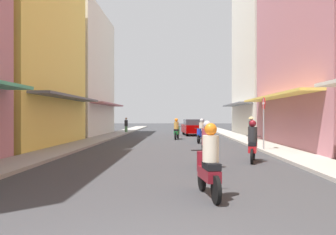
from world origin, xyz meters
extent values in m
plane|color=#38383A|center=(0.00, 22.54, 0.00)|extent=(116.77, 116.77, 0.00)
cube|color=#9E9991|center=(-5.33, 22.54, 0.06)|extent=(1.80, 61.08, 0.12)
cube|color=#ADA89E|center=(5.33, 22.54, 0.06)|extent=(1.80, 61.08, 0.12)
cube|color=#EFD159|center=(-9.23, 15.94, 5.43)|extent=(6.00, 10.30, 10.86)
cube|color=slate|center=(-5.73, 15.94, 2.80)|extent=(1.10, 9.27, 0.12)
cube|color=silver|center=(-9.23, 27.21, 5.56)|extent=(6.00, 10.88, 11.12)
cube|color=#B7727F|center=(-5.73, 27.21, 2.80)|extent=(1.10, 9.80, 0.12)
cube|color=#EFD159|center=(5.73, 15.61, 2.80)|extent=(1.10, 11.15, 0.12)
cube|color=silver|center=(9.23, 27.88, 8.92)|extent=(6.00, 10.80, 17.84)
cube|color=slate|center=(5.73, 27.88, 2.80)|extent=(1.10, 9.72, 0.12)
cylinder|color=black|center=(1.35, 8.42, 0.28)|extent=(0.09, 0.56, 0.56)
cylinder|color=black|center=(1.33, 7.17, 0.28)|extent=(0.09, 0.56, 0.56)
cube|color=black|center=(1.34, 7.75, 0.50)|extent=(0.29, 1.00, 0.24)
cube|color=black|center=(1.34, 7.55, 0.70)|extent=(0.29, 0.56, 0.14)
cylinder|color=black|center=(1.35, 8.30, 0.70)|extent=(0.28, 0.28, 0.45)
cylinder|color=black|center=(1.35, 8.30, 0.95)|extent=(0.55, 0.04, 0.03)
cylinder|color=#99333F|center=(1.34, 7.60, 1.05)|extent=(0.34, 0.34, 0.55)
sphere|color=#B2B2B7|center=(1.34, 7.60, 1.45)|extent=(0.26, 0.26, 0.26)
cylinder|color=black|center=(3.38, 9.99, 0.28)|extent=(0.23, 0.56, 0.56)
cylinder|color=black|center=(3.04, 8.79, 0.28)|extent=(0.23, 0.56, 0.56)
cube|color=red|center=(3.20, 9.34, 0.50)|extent=(0.54, 1.04, 0.24)
cube|color=black|center=(3.15, 9.15, 0.70)|extent=(0.42, 0.61, 0.14)
cylinder|color=red|center=(3.35, 9.87, 0.70)|extent=(0.28, 0.28, 0.45)
cylinder|color=black|center=(3.35, 9.87, 0.95)|extent=(0.54, 0.18, 0.03)
cylinder|color=#262628|center=(3.16, 9.20, 1.05)|extent=(0.34, 0.34, 0.55)
sphere|color=maroon|center=(3.16, 9.20, 1.45)|extent=(0.26, 0.26, 0.26)
cylinder|color=black|center=(0.45, 22.72, 0.28)|extent=(0.16, 0.57, 0.56)
cylinder|color=black|center=(0.26, 21.49, 0.28)|extent=(0.16, 0.57, 0.56)
cube|color=#197233|center=(0.35, 22.05, 0.50)|extent=(0.43, 1.03, 0.24)
cube|color=black|center=(0.32, 21.86, 0.70)|extent=(0.36, 0.60, 0.14)
cylinder|color=#197233|center=(0.43, 22.60, 0.70)|extent=(0.28, 0.28, 0.45)
cylinder|color=black|center=(0.43, 22.60, 0.95)|extent=(0.55, 0.11, 0.03)
cylinder|color=#BF8C3F|center=(0.33, 21.91, 1.05)|extent=(0.34, 0.34, 0.55)
sphere|color=orange|center=(0.33, 21.91, 1.45)|extent=(0.26, 0.26, 0.26)
cylinder|color=black|center=(1.74, 18.16, 0.28)|extent=(0.25, 0.56, 0.56)
cylinder|color=black|center=(2.12, 19.36, 0.28)|extent=(0.25, 0.56, 0.56)
cube|color=#1E38B7|center=(1.95, 18.81, 0.50)|extent=(0.57, 1.04, 0.24)
cube|color=black|center=(2.01, 19.00, 0.70)|extent=(0.44, 0.62, 0.14)
cylinder|color=#1E38B7|center=(1.78, 18.28, 0.70)|extent=(0.28, 0.28, 0.45)
cylinder|color=black|center=(1.78, 18.28, 0.95)|extent=(0.53, 0.20, 0.03)
cylinder|color=beige|center=(1.99, 18.95, 1.05)|extent=(0.34, 0.34, 0.55)
sphere|color=#B2B2B7|center=(1.99, 18.95, 1.45)|extent=(0.26, 0.26, 0.26)
cylinder|color=black|center=(0.92, 4.32, 0.28)|extent=(0.16, 0.57, 0.56)
cylinder|color=black|center=(1.11, 3.08, 0.28)|extent=(0.16, 0.57, 0.56)
cube|color=maroon|center=(1.03, 3.65, 0.50)|extent=(0.43, 1.03, 0.24)
cube|color=black|center=(1.06, 3.45, 0.70)|extent=(0.36, 0.60, 0.14)
cylinder|color=maroon|center=(0.94, 4.19, 0.70)|extent=(0.28, 0.28, 0.45)
cylinder|color=black|center=(0.94, 4.19, 0.95)|extent=(0.55, 0.11, 0.03)
cylinder|color=beige|center=(1.05, 3.50, 1.05)|extent=(0.34, 0.34, 0.55)
sphere|color=orange|center=(1.05, 3.50, 1.45)|extent=(0.26, 0.26, 0.26)
cube|color=#8C0000|center=(1.86, 27.70, 0.60)|extent=(2.12, 4.24, 0.70)
cube|color=#333D47|center=(1.88, 27.55, 1.15)|extent=(1.78, 2.23, 0.60)
cylinder|color=black|center=(1.01, 28.88, 0.32)|extent=(0.24, 0.65, 0.64)
cylinder|color=black|center=(2.50, 29.01, 0.32)|extent=(0.24, 0.65, 0.64)
cylinder|color=black|center=(1.23, 26.39, 0.32)|extent=(0.24, 0.65, 0.64)
cylinder|color=black|center=(2.72, 26.52, 0.32)|extent=(0.24, 0.65, 0.64)
cylinder|color=#598C59|center=(-4.75, 31.13, 0.37)|extent=(0.28, 0.28, 0.73)
cylinder|color=#262628|center=(-4.75, 31.13, 1.04)|extent=(0.34, 0.34, 0.62)
sphere|color=tan|center=(-4.75, 31.13, 1.49)|extent=(0.22, 0.22, 0.22)
cylinder|color=#BF8C3F|center=(5.42, 19.93, 0.38)|extent=(0.28, 0.28, 0.76)
cylinder|color=#262628|center=(5.42, 19.93, 1.08)|extent=(0.34, 0.34, 0.64)
sphere|color=tan|center=(5.42, 19.93, 1.55)|extent=(0.22, 0.22, 0.22)
cone|color=#D1B77A|center=(5.42, 19.93, 1.65)|extent=(0.44, 0.44, 0.16)
cylinder|color=gray|center=(4.58, 13.23, 1.30)|extent=(0.07, 0.07, 2.60)
cylinder|color=red|center=(4.58, 13.23, 2.35)|extent=(0.02, 0.60, 0.60)
cube|color=white|center=(4.58, 13.23, 2.35)|extent=(0.03, 0.40, 0.10)
camera|label=1|loc=(0.34, -3.67, 1.72)|focal=36.98mm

